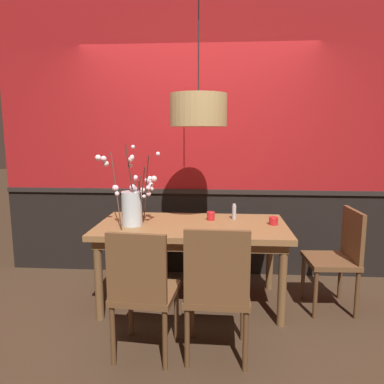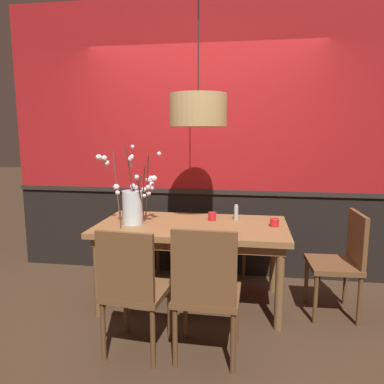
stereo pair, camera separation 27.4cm
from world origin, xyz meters
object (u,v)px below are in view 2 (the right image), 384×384
(chair_near_side_left, at_px, (133,286))
(vase_with_blossoms, at_px, (133,204))
(chair_head_east_end, at_px, (342,258))
(chair_far_side_left, at_px, (180,224))
(dining_table, at_px, (192,233))
(chair_far_side_right, at_px, (230,228))
(candle_holder_nearer_edge, at_px, (212,216))
(chair_near_side_right, at_px, (206,288))
(condiment_bottle, at_px, (236,213))
(pendant_lamp, at_px, (198,110))
(candle_holder_nearer_center, at_px, (274,222))

(chair_near_side_left, height_order, vase_with_blossoms, vase_with_blossoms)
(chair_head_east_end, height_order, chair_far_side_left, chair_far_side_left)
(dining_table, bearing_deg, chair_head_east_end, -0.74)
(chair_near_side_left, distance_m, vase_with_blossoms, 0.94)
(chair_head_east_end, height_order, chair_far_side_right, chair_head_east_end)
(chair_far_side_right, xyz_separation_m, chair_far_side_left, (-0.58, -0.01, 0.02))
(chair_near_side_left, bearing_deg, candle_holder_nearer_edge, 66.84)
(chair_near_side_right, xyz_separation_m, candle_holder_nearer_edge, (-0.07, 1.03, 0.26))
(chair_head_east_end, height_order, condiment_bottle, chair_head_east_end)
(chair_near_side_left, bearing_deg, chair_far_side_left, 90.02)
(chair_near_side_right, bearing_deg, pendant_lamp, 101.69)
(dining_table, distance_m, pendant_lamp, 1.10)
(chair_head_east_end, bearing_deg, candle_holder_nearer_center, 175.71)
(candle_holder_nearer_edge, bearing_deg, chair_far_side_right, 79.65)
(chair_far_side_left, distance_m, candle_holder_nearer_edge, 0.88)
(chair_far_side_right, height_order, vase_with_blossoms, vase_with_blossoms)
(dining_table, height_order, chair_near_side_left, chair_near_side_left)
(chair_head_east_end, xyz_separation_m, pendant_lamp, (-1.26, 0.00, 1.26))
(chair_head_east_end, xyz_separation_m, condiment_bottle, (-0.92, 0.24, 0.31))
(chair_near_side_right, bearing_deg, dining_table, 104.99)
(chair_near_side_right, distance_m, chair_far_side_right, 1.76)
(chair_far_side_right, xyz_separation_m, pendant_lamp, (-0.24, -0.90, 1.27))
(chair_near_side_right, relative_size, vase_with_blossoms, 1.34)
(chair_near_side_left, xyz_separation_m, chair_far_side_left, (-0.00, 1.76, 0.00))
(dining_table, relative_size, chair_near_side_right, 1.76)
(chair_near_side_right, xyz_separation_m, candle_holder_nearer_center, (0.50, 0.90, 0.26))
(condiment_bottle, bearing_deg, pendant_lamp, -144.64)
(chair_head_east_end, bearing_deg, chair_far_side_right, 138.30)
(chair_far_side_left, distance_m, pendant_lamp, 1.57)
(chair_far_side_right, distance_m, chair_near_side_left, 1.86)
(vase_with_blossoms, distance_m, candle_holder_nearer_edge, 0.75)
(chair_near_side_right, height_order, condiment_bottle, chair_near_side_right)
(dining_table, xyz_separation_m, candle_holder_nearer_edge, (0.17, 0.16, 0.13))
(chair_near_side_right, height_order, candle_holder_nearer_center, chair_near_side_right)
(condiment_bottle, distance_m, pendant_lamp, 1.03)
(chair_near_side_right, bearing_deg, chair_head_east_end, 38.30)
(candle_holder_nearer_center, xyz_separation_m, candle_holder_nearer_edge, (-0.57, 0.14, 0.00))
(dining_table, relative_size, vase_with_blossoms, 2.35)
(chair_far_side_left, xyz_separation_m, pendant_lamp, (0.34, -0.89, 1.25))
(vase_with_blossoms, relative_size, condiment_bottle, 4.89)
(vase_with_blossoms, xyz_separation_m, pendant_lamp, (0.58, 0.06, 0.82))
(chair_far_side_right, bearing_deg, vase_with_blossoms, -130.65)
(chair_head_east_end, height_order, vase_with_blossoms, vase_with_blossoms)
(candle_holder_nearer_edge, bearing_deg, pendant_lamp, -122.30)
(dining_table, xyz_separation_m, chair_head_east_end, (1.31, -0.02, -0.16))
(chair_far_side_right, height_order, chair_near_side_left, chair_near_side_left)
(candle_holder_nearer_center, bearing_deg, chair_head_east_end, -4.29)
(chair_near_side_right, xyz_separation_m, chair_near_side_left, (-0.51, -0.01, -0.01))
(candle_holder_nearer_center, height_order, pendant_lamp, pendant_lamp)
(candle_holder_nearer_center, relative_size, pendant_lamp, 0.06)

